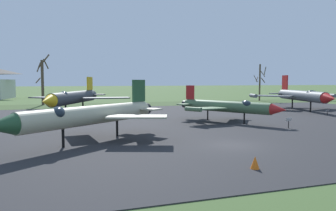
{
  "coord_description": "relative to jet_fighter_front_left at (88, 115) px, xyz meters",
  "views": [
    {
      "loc": [
        -12.07,
        -21.02,
        4.77
      ],
      "look_at": [
        -0.12,
        14.64,
        1.94
      ],
      "focal_mm": 34.9,
      "sensor_mm": 36.0,
      "label": 1
    }
  ],
  "objects": [
    {
      "name": "ground_plane",
      "position": [
        9.96,
        -4.56,
        -2.16
      ],
      "size": [
        600.0,
        600.0,
        0.0
      ],
      "primitive_type": "plane",
      "color": "#425B2D"
    },
    {
      "name": "asphalt_apron",
      "position": [
        9.96,
        9.59,
        -2.13
      ],
      "size": [
        83.18,
        47.15,
        0.05
      ],
      "primitive_type": "cube",
      "color": "#28282B",
      "rests_on": "ground"
    },
    {
      "name": "grass_verge_strip",
      "position": [
        9.96,
        39.16,
        -2.13
      ],
      "size": [
        143.18,
        12.0,
        0.06
      ],
      "primitive_type": "cube",
      "color": "#374C25",
      "rests_on": "ground"
    },
    {
      "name": "jet_fighter_front_left",
      "position": [
        0.0,
        0.0,
        0.0
      ],
      "size": [
        13.57,
        11.69,
        4.88
      ],
      "color": "#B7B293",
      "rests_on": "ground"
    },
    {
      "name": "jet_fighter_front_right",
      "position": [
        16.24,
        7.63,
        -0.29
      ],
      "size": [
        9.3,
        12.42,
        4.22
      ],
      "color": "#4C6B47",
      "rests_on": "ground"
    },
    {
      "name": "info_placard_front_right",
      "position": [
        19.6,
        1.26,
        -1.46
      ],
      "size": [
        0.59,
        0.38,
        1.1
      ],
      "color": "black",
      "rests_on": "ground"
    },
    {
      "name": "jet_fighter_rear_center",
      "position": [
        -0.18,
        21.72,
        0.34
      ],
      "size": [
        14.2,
        17.09,
        5.43
      ],
      "color": "#33383D",
      "rests_on": "ground"
    },
    {
      "name": "info_placard_rear_center",
      "position": [
        -3.52,
        13.5,
        -1.43
      ],
      "size": [
        0.61,
        0.23,
        1.14
      ],
      "color": "black",
      "rests_on": "ground"
    },
    {
      "name": "jet_fighter_rear_left",
      "position": [
        35.22,
        17.53,
        0.27
      ],
      "size": [
        14.55,
        17.44,
        5.81
      ],
      "color": "#565B60",
      "rests_on": "ground"
    },
    {
      "name": "info_placard_rear_left",
      "position": [
        32.98,
        9.84,
        -1.61
      ],
      "size": [
        0.61,
        0.38,
        0.85
      ],
      "color": "black",
      "rests_on": "ground"
    },
    {
      "name": "bare_tree_left_of_center",
      "position": [
        -5.08,
        43.21,
        2.89
      ],
      "size": [
        2.76,
        2.74,
        10.1
      ],
      "color": "brown",
      "rests_on": "ground"
    },
    {
      "name": "bare_tree_center",
      "position": [
        43.59,
        41.49,
        2.55
      ],
      "size": [
        2.92,
        2.88,
        8.76
      ],
      "color": "brown",
      "rests_on": "ground"
    },
    {
      "name": "traffic_cone",
      "position": [
        7.82,
        -10.7,
        -1.79
      ],
      "size": [
        0.52,
        0.52,
        0.74
      ],
      "primitive_type": "cone",
      "color": "orange",
      "rests_on": "ground"
    }
  ]
}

